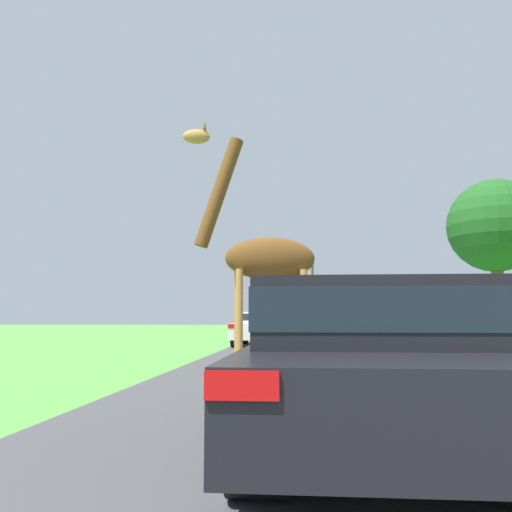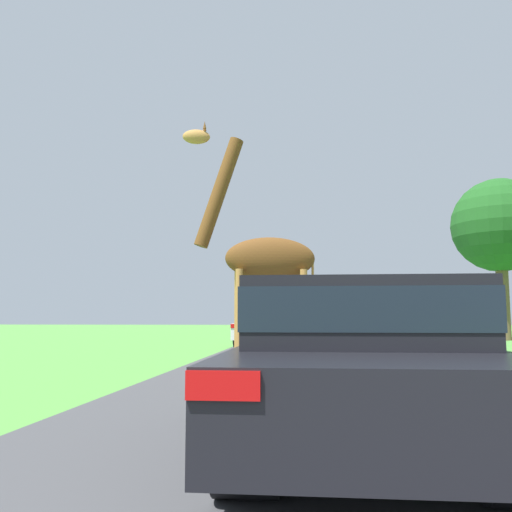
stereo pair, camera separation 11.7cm
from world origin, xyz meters
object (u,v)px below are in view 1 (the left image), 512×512
(car_queue_right, at_px, (404,327))
(tree_centre_back, at_px, (495,227))
(car_lead_maroon, at_px, (365,359))
(car_queue_left, at_px, (382,330))
(giraffe_near_road, at_px, (261,254))
(car_far_ahead, at_px, (258,327))

(car_queue_right, height_order, tree_centre_back, tree_centre_back)
(car_lead_maroon, relative_size, car_queue_left, 0.94)
(tree_centre_back, bearing_deg, car_lead_maroon, -111.58)
(giraffe_near_road, relative_size, car_lead_maroon, 1.18)
(giraffe_near_road, distance_m, tree_centre_back, 19.69)
(car_lead_maroon, height_order, car_queue_right, car_lead_maroon)
(car_queue_left, bearing_deg, car_lead_maroon, -98.51)
(car_lead_maroon, xyz_separation_m, car_queue_left, (2.11, 14.11, -0.07))
(giraffe_near_road, height_order, car_far_ahead, giraffe_near_road)
(giraffe_near_road, distance_m, car_queue_left, 8.94)
(car_queue_right, distance_m, tree_centre_back, 7.27)
(car_far_ahead, distance_m, tree_centre_back, 13.60)
(giraffe_near_road, xyz_separation_m, car_queue_left, (3.49, 8.05, -1.69))
(tree_centre_back, bearing_deg, car_queue_left, -128.91)
(giraffe_near_road, height_order, tree_centre_back, tree_centre_back)
(giraffe_near_road, bearing_deg, car_queue_left, -33.85)
(car_queue_left, bearing_deg, car_far_ahead, 150.60)
(car_lead_maroon, bearing_deg, car_queue_left, 81.49)
(car_lead_maroon, distance_m, car_queue_right, 20.77)
(car_far_ahead, xyz_separation_m, tree_centre_back, (11.24, 5.93, 4.84))
(car_lead_maroon, bearing_deg, car_far_ahead, 97.96)
(car_far_ahead, relative_size, tree_centre_back, 0.54)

